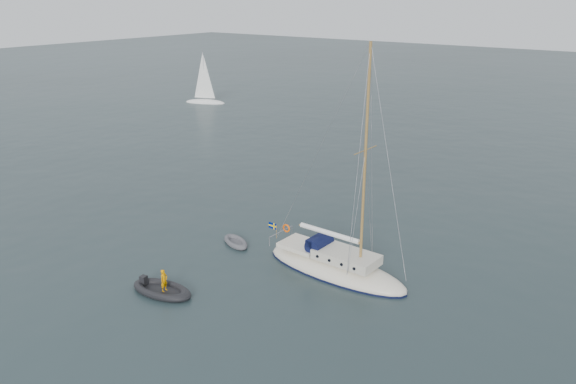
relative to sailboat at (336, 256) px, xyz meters
The scene contains 5 objects.
ground 3.11m from the sailboat, 127.76° to the right, with size 300.00×300.00×0.00m, color black.
sailboat is the anchor object (origin of this frame).
dinghy 7.22m from the sailboat, behind, with size 2.44×1.10×0.35m.
rib 9.82m from the sailboat, 129.39° to the right, with size 3.68×1.67×1.44m.
distant_yacht_a 54.73m from the sailboat, 142.31° to the left, with size 6.02×3.21×7.98m.
Camera 1 is at (16.81, -22.52, 15.19)m, focal length 35.00 mm.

